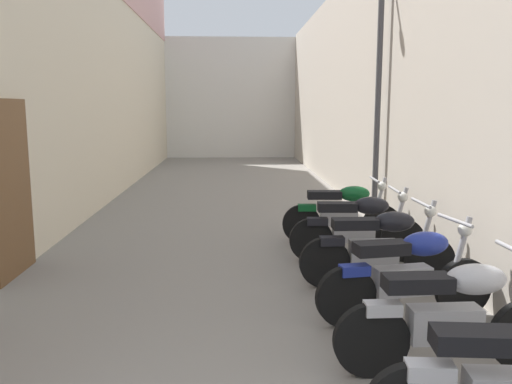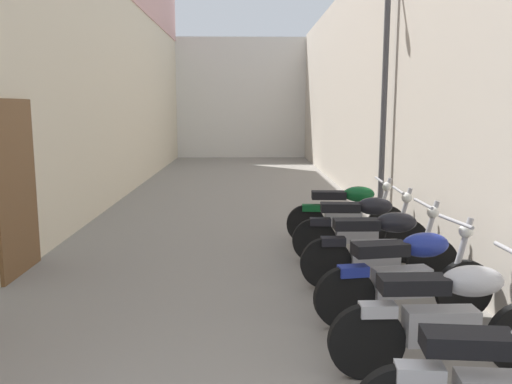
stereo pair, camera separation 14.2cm
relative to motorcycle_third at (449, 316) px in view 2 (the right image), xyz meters
name	(u,v)px [view 2 (the right image)]	position (x,y,z in m)	size (l,w,h in m)	color
ground_plane	(236,221)	(-1.76, 5.80, -0.50)	(37.36, 37.36, 0.00)	gray
building_left	(98,1)	(-4.65, 7.76, 3.80)	(0.45, 21.36, 8.53)	beige
building_right	(370,87)	(1.14, 7.80, 2.03)	(0.45, 21.36, 5.07)	beige
building_far_end	(241,99)	(-1.76, 19.48, 1.99)	(8.40, 2.00, 4.98)	silver
motorcycle_third	(449,316)	(0.00, 0.00, 0.00)	(1.85, 0.58, 1.04)	black
motorcycle_fourth	(407,274)	(0.00, 1.05, 0.00)	(1.84, 0.58, 1.04)	black
motorcycle_fifth	(380,246)	(0.00, 2.08, 0.00)	(1.85, 0.58, 1.04)	black
motorcycle_sixth	(361,226)	(0.00, 3.11, 0.00)	(1.85, 0.58, 1.04)	black
motorcycle_seventh	(347,212)	(0.00, 4.12, 0.00)	(1.85, 0.58, 1.04)	black
street_lamp	(379,77)	(0.70, 5.20, 2.10)	(0.79, 0.18, 4.41)	#47474C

